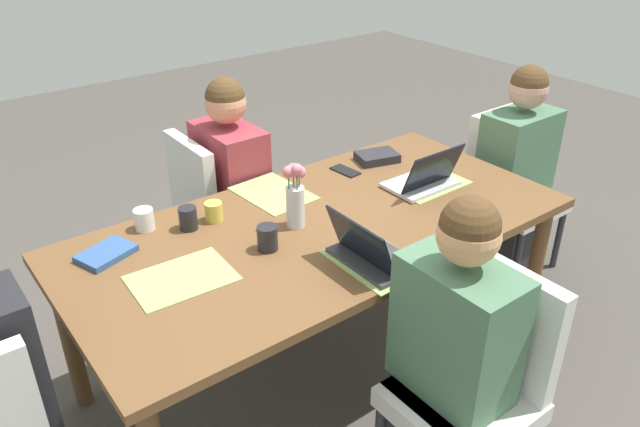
% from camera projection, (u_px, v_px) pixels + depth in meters
% --- Properties ---
extents(ground_plane, '(10.00, 10.00, 0.00)m').
position_uv_depth(ground_plane, '(320.00, 362.00, 2.94)').
color(ground_plane, '#4C4742').
extents(dining_table, '(2.10, 1.02, 0.75)m').
position_uv_depth(dining_table, '(320.00, 239.00, 2.61)').
color(dining_table, brown).
rests_on(dining_table, ground_plane).
extents(chair_near_left_near, '(0.44, 0.44, 0.90)m').
position_uv_depth(chair_near_left_near, '(215.00, 208.00, 3.23)').
color(chair_near_left_near, silver).
rests_on(chair_near_left_near, ground_plane).
extents(person_near_left_near, '(0.36, 0.40, 1.19)m').
position_uv_depth(person_near_left_near, '(233.00, 204.00, 3.21)').
color(person_near_left_near, '#2D2D33').
rests_on(person_near_left_near, ground_plane).
extents(chair_head_left_left_far, '(0.44, 0.44, 0.90)m').
position_uv_depth(chair_head_left_left_far, '(507.00, 183.00, 3.50)').
color(chair_head_left_left_far, silver).
rests_on(chair_head_left_left_far, ground_plane).
extents(person_head_left_left_far, '(0.40, 0.36, 1.19)m').
position_uv_depth(person_head_left_left_far, '(512.00, 186.00, 3.40)').
color(person_head_left_left_far, '#2D2D33').
rests_on(person_head_left_left_far, ground_plane).
extents(chair_far_right_near, '(0.44, 0.44, 0.90)m').
position_uv_depth(chair_far_right_near, '(478.00, 376.00, 2.15)').
color(chair_far_right_near, silver).
rests_on(chair_far_right_near, ground_plane).
extents(person_far_right_near, '(0.36, 0.40, 1.19)m').
position_uv_depth(person_far_right_near, '(451.00, 370.00, 2.14)').
color(person_far_right_near, '#2D2D33').
rests_on(person_far_right_near, ground_plane).
extents(flower_vase, '(0.10, 0.08, 0.29)m').
position_uv_depth(flower_vase, '(295.00, 194.00, 2.50)').
color(flower_vase, silver).
rests_on(flower_vase, dining_table).
extents(placemat_near_left_near, '(0.28, 0.38, 0.00)m').
position_uv_depth(placemat_near_left_near, '(274.00, 193.00, 2.82)').
color(placemat_near_left_near, '#9EBC66').
rests_on(placemat_near_left_near, dining_table).
extents(placemat_head_right_left_mid, '(0.37, 0.28, 0.00)m').
position_uv_depth(placemat_head_right_left_mid, '(182.00, 278.00, 2.23)').
color(placemat_head_right_left_mid, '#9EBC66').
rests_on(placemat_head_right_left_mid, dining_table).
extents(placemat_head_left_left_far, '(0.36, 0.26, 0.00)m').
position_uv_depth(placemat_head_left_left_far, '(426.00, 183.00, 2.91)').
color(placemat_head_left_left_far, '#9EBC66').
rests_on(placemat_head_left_left_far, dining_table).
extents(placemat_far_right_near, '(0.26, 0.36, 0.00)m').
position_uv_depth(placemat_far_right_near, '(375.00, 261.00, 2.32)').
color(placemat_far_right_near, '#9EBC66').
rests_on(placemat_far_right_near, dining_table).
extents(laptop_far_right_near, '(0.22, 0.32, 0.20)m').
position_uv_depth(laptop_far_right_near, '(370.00, 253.00, 2.30)').
color(laptop_far_right_near, '#38383D').
rests_on(laptop_far_right_near, dining_table).
extents(laptop_head_left_left_far, '(0.32, 0.22, 0.20)m').
position_uv_depth(laptop_head_left_left_far, '(424.00, 179.00, 2.85)').
color(laptop_head_left_left_far, silver).
rests_on(laptop_head_left_left_far, dining_table).
extents(coffee_mug_near_left, '(0.07, 0.07, 0.08)m').
position_uv_depth(coffee_mug_near_left, '(214.00, 212.00, 2.58)').
color(coffee_mug_near_left, '#DBC64C').
rests_on(coffee_mug_near_left, dining_table).
extents(coffee_mug_near_right, '(0.07, 0.07, 0.10)m').
position_uv_depth(coffee_mug_near_right, '(188.00, 218.00, 2.52)').
color(coffee_mug_near_right, '#232328').
rests_on(coffee_mug_near_right, dining_table).
extents(coffee_mug_centre_left, '(0.08, 0.08, 0.09)m').
position_uv_depth(coffee_mug_centre_left, '(144.00, 219.00, 2.52)').
color(coffee_mug_centre_left, white).
rests_on(coffee_mug_centre_left, dining_table).
extents(coffee_mug_centre_right, '(0.08, 0.08, 0.10)m').
position_uv_depth(coffee_mug_centre_right, '(267.00, 238.00, 2.38)').
color(coffee_mug_centre_right, '#232328').
rests_on(coffee_mug_centre_right, dining_table).
extents(book_red_cover, '(0.23, 0.19, 0.04)m').
position_uv_depth(book_red_cover, '(377.00, 157.00, 3.13)').
color(book_red_cover, '#28282D').
rests_on(book_red_cover, dining_table).
extents(book_blue_cover, '(0.23, 0.20, 0.02)m').
position_uv_depth(book_blue_cover, '(106.00, 253.00, 2.35)').
color(book_blue_cover, '#335693').
rests_on(book_blue_cover, dining_table).
extents(phone_black, '(0.09, 0.16, 0.01)m').
position_uv_depth(phone_black, '(345.00, 171.00, 3.02)').
color(phone_black, black).
rests_on(phone_black, dining_table).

